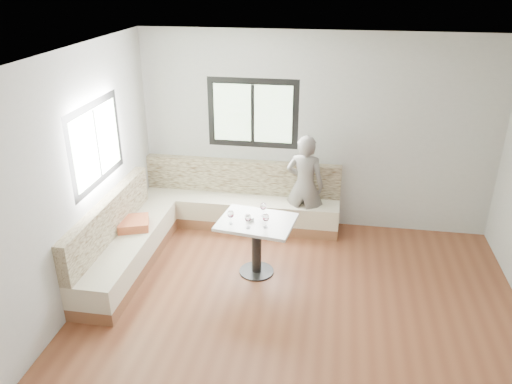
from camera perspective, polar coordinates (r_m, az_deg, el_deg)
room at (r=4.86m, az=4.33°, el=-1.75°), size 5.01×5.01×2.81m
banquette at (r=6.98m, az=-7.14°, el=-3.22°), size 2.90×2.80×0.95m
table at (r=6.14m, az=0.06°, el=-4.81°), size 0.98×0.81×0.74m
person at (r=7.04m, az=5.60°, el=0.76°), size 0.58×0.43×1.47m
olive_ramekin at (r=6.06m, az=-0.72°, el=-3.05°), size 0.10×0.10×0.04m
wine_glass_a at (r=5.93m, az=-2.91°, el=-2.59°), size 0.08×0.08×0.18m
wine_glass_b at (r=5.84m, az=-0.91°, el=-3.03°), size 0.08×0.08×0.18m
wine_glass_c at (r=5.85m, az=1.13°, el=-2.99°), size 0.08×0.08×0.18m
wine_glass_d at (r=6.11m, az=0.83°, el=-1.71°), size 0.08×0.08×0.18m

